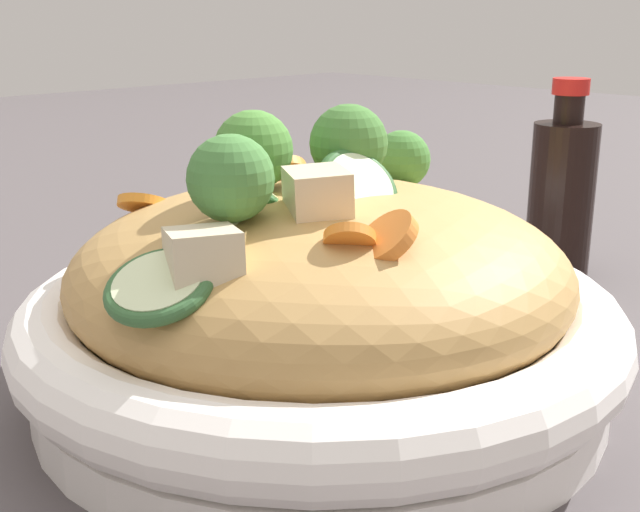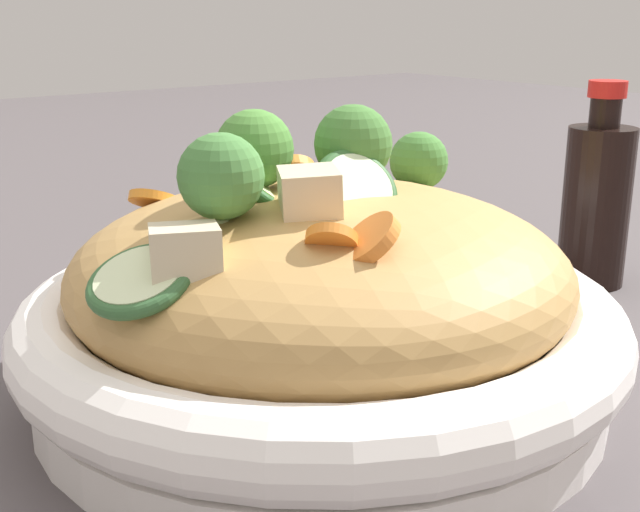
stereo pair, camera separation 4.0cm
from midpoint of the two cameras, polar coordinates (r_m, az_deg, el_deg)
The scene contains 8 objects.
ground_plane at distance 0.42m, azimuth 2.72°, elevation -9.26°, with size 3.00×3.00×0.00m, color #4D4648.
serving_bowl at distance 0.41m, azimuth 2.78°, elevation -5.63°, with size 0.30×0.30×0.06m.
noodle_heap at distance 0.40m, azimuth 2.86°, elevation -1.17°, with size 0.24×0.24×0.09m.
broccoli_florets at distance 0.40m, azimuth 2.38°, elevation 6.71°, with size 0.20×0.09×0.07m.
carrot_coins at distance 0.38m, azimuth 0.16°, elevation 3.39°, with size 0.09×0.19×0.03m.
zucchini_slices at distance 0.38m, azimuth -1.03°, elevation 3.62°, with size 0.19×0.15×0.05m.
chicken_chunks at distance 0.34m, azimuth -1.12°, elevation 2.49°, with size 0.10×0.04×0.04m.
soy_sauce_bottle at distance 0.60m, azimuth 20.50°, elevation 3.61°, with size 0.05×0.05×0.14m.
Camera 2 is at (0.23, 0.30, 0.19)m, focal length 46.01 mm.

